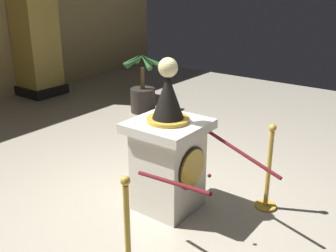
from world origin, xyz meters
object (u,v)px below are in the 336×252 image
Objects in this scene: pedestal_clock at (168,154)px; potted_palm_right at (143,93)px; stanchion_near at (128,248)px; stanchion_far at (268,180)px.

potted_palm_right is at bearing 44.88° from pedestal_clock.
potted_palm_right is (2.46, 2.45, -0.27)m from pedestal_clock.
pedestal_clock is 1.46× the size of potted_palm_right.
pedestal_clock is at bearing -135.12° from potted_palm_right.
pedestal_clock is 1.28m from stanchion_near.
stanchion_far is at bearing -118.63° from potted_palm_right.
pedestal_clock reaches higher than stanchion_far.
stanchion_near reaches higher than stanchion_far.
stanchion_far is at bearing -53.87° from pedestal_clock.
stanchion_near is 1.85m from stanchion_far.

